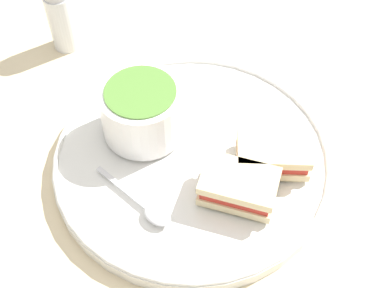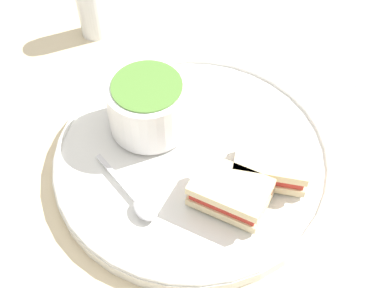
# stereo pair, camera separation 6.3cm
# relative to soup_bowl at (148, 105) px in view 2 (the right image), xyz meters

# --- Properties ---
(ground_plane) EXTENTS (2.40, 2.40, 0.00)m
(ground_plane) POSITION_rel_soup_bowl_xyz_m (-0.07, -0.00, -0.06)
(ground_plane) COLOR beige
(plate) EXTENTS (0.34, 0.34, 0.02)m
(plate) POSITION_rel_soup_bowl_xyz_m (-0.07, -0.00, -0.05)
(plate) COLOR white
(plate) RESTS_ON ground_plane
(soup_bowl) EXTENTS (0.10, 0.10, 0.07)m
(soup_bowl) POSITION_rel_soup_bowl_xyz_m (0.00, 0.00, 0.00)
(soup_bowl) COLOR white
(soup_bowl) RESTS_ON plate
(spoon) EXTENTS (0.12, 0.03, 0.01)m
(spoon) POSITION_rel_soup_bowl_xyz_m (-0.08, 0.09, -0.03)
(spoon) COLOR silver
(spoon) RESTS_ON plate
(sandwich_half_near) EXTENTS (0.10, 0.08, 0.03)m
(sandwich_half_near) POSITION_rel_soup_bowl_xyz_m (-0.15, 0.02, -0.02)
(sandwich_half_near) COLOR beige
(sandwich_half_near) RESTS_ON plate
(sandwich_half_far) EXTENTS (0.10, 0.09, 0.03)m
(sandwich_half_far) POSITION_rel_soup_bowl_xyz_m (-0.16, -0.04, -0.02)
(sandwich_half_far) COLOR beige
(sandwich_half_far) RESTS_ON plate
(salt_shaker) EXTENTS (0.04, 0.04, 0.10)m
(salt_shaker) POSITION_rel_soup_bowl_xyz_m (0.20, -0.09, -0.01)
(salt_shaker) COLOR silver
(salt_shaker) RESTS_ON ground_plane
(menu_sheet) EXTENTS (0.36, 0.38, 0.00)m
(menu_sheet) POSITION_rel_soup_bowl_xyz_m (0.02, -0.33, -0.06)
(menu_sheet) COLOR white
(menu_sheet) RESTS_ON ground_plane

